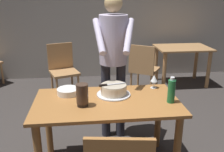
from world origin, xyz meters
name	(u,v)px	position (x,y,z in m)	size (l,w,h in m)	color
back_wall	(93,12)	(0.00, 3.01, 1.35)	(10.00, 0.12, 2.70)	#BCB7AD
main_dining_table	(107,113)	(0.00, 0.00, 0.62)	(1.38, 0.76, 0.75)	#9E6633
cake_on_platter	(114,90)	(0.08, 0.14, 0.80)	(0.34, 0.34, 0.11)	silver
cake_knife	(107,85)	(0.01, 0.12, 0.87)	(0.27, 0.08, 0.02)	silver
plate_stack	(68,91)	(-0.38, 0.20, 0.78)	(0.22, 0.22, 0.06)	white
wine_glass_near	(154,79)	(0.54, 0.28, 0.85)	(0.08, 0.08, 0.14)	silver
water_bottle	(171,91)	(0.59, -0.10, 0.86)	(0.07, 0.07, 0.25)	#1E6B38
hurricane_lamp	(82,95)	(-0.23, -0.09, 0.86)	(0.11, 0.11, 0.21)	black
person_cutting_cake	(113,53)	(0.13, 0.59, 1.08)	(0.47, 0.56, 1.72)	#2D2D38
background_table	(182,55)	(1.66, 2.31, 0.58)	(1.00, 0.70, 0.74)	tan
background_chair_0	(143,67)	(0.81, 1.88, 0.49)	(0.61, 0.61, 0.90)	tan
background_chair_2	(63,68)	(-0.58, 2.00, 0.49)	(0.56, 0.56, 0.90)	tan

